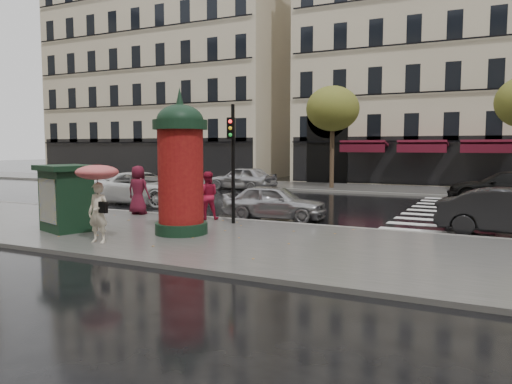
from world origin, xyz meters
The scene contains 19 objects.
ground centered at (0.00, 0.00, 0.00)m, with size 160.00×160.00×0.00m, color black.
near_sidewalk centered at (0.00, -0.50, 0.06)m, with size 90.00×7.00×0.12m, color #474744.
far_sidewalk centered at (0.00, 19.00, 0.06)m, with size 90.00×6.00×0.12m, color #474744.
near_kerb centered at (0.00, 3.00, 0.07)m, with size 90.00×0.25×0.14m, color slate.
far_kerb centered at (0.00, 16.00, 0.07)m, with size 90.00×0.25×0.14m, color slate.
zebra_crossing centered at (6.00, 9.60, 0.01)m, with size 3.60×11.75×0.01m, color silver.
bldg_far_corner centered at (6.00, 30.00, 11.31)m, with size 26.00×14.00×22.90m.
bldg_far_left centered at (-22.00, 30.00, 11.31)m, with size 24.00×14.00×22.90m.
tree_far_left centered at (-2.00, 18.00, 5.17)m, with size 3.40×3.40×6.64m.
woman_umbrella centered at (-2.11, -2.70, 1.60)m, with size 1.17×1.17×2.25m.
woman_red centered at (-1.73, 2.40, 1.00)m, with size 0.86×0.67×1.76m, color #A11330.
man_burgundy centered at (-4.92, 2.40, 1.08)m, with size 0.94×0.61×1.93m, color #511020.
morris_column centered at (-0.87, -0.48, 2.25)m, with size 1.66×1.66×4.46m.
traffic_light centered at (-0.42, 1.96, 2.61)m, with size 0.29×0.40×4.12m.
newsstand centered at (-4.43, -1.67, 1.20)m, with size 2.11×1.94×2.09m.
car_silver centered at (0.17, 4.20, 0.68)m, with size 1.60×3.97×1.35m, color #9FA0A4.
car_white centered at (-7.66, 5.95, 0.78)m, with size 2.59×5.62×1.56m, color silver.
car_black centered at (8.09, 14.29, 0.79)m, with size 2.21×5.44×1.58m, color black.
car_far_silver centered at (-6.94, 15.00, 0.76)m, with size 1.80×4.48×1.53m, color #B1B1B6.
Camera 1 is at (7.96, -13.07, 2.81)m, focal length 35.00 mm.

